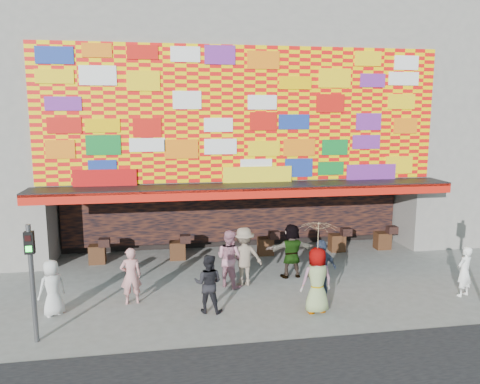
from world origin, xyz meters
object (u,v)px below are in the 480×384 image
at_px(ped_a, 52,288).
at_px(ped_c, 208,283).
at_px(ped_g, 317,280).
at_px(parasol, 318,238).
at_px(ped_e, 321,271).
at_px(ped_h, 464,271).
at_px(signal_left, 31,270).
at_px(ped_f, 291,251).
at_px(ped_i, 229,258).
at_px(ped_d, 244,256).
at_px(ped_b, 131,276).

height_order(ped_a, ped_c, ped_c).
height_order(ped_g, parasol, parasol).
height_order(ped_c, ped_e, ped_e).
relative_size(ped_g, ped_h, 1.20).
relative_size(signal_left, ped_a, 1.87).
distance_m(ped_f, ped_i, 2.29).
distance_m(signal_left, ped_h, 12.41).
relative_size(ped_d, ped_h, 1.23).
height_order(ped_h, parasol, parasol).
height_order(ped_b, ped_d, ped_d).
relative_size(ped_c, ped_g, 0.89).
relative_size(ped_c, ped_e, 0.88).
bearing_deg(signal_left, ped_g, 4.08).
height_order(signal_left, ped_d, signal_left).
xyz_separation_m(ped_b, ped_g, (5.24, -1.51, 0.09)).
bearing_deg(ped_b, ped_c, 148.08).
height_order(ped_b, ped_i, ped_i).
bearing_deg(ped_c, ped_b, -5.96).
distance_m(ped_d, parasol, 3.20).
distance_m(ped_a, ped_g, 7.43).
distance_m(ped_b, ped_d, 3.69).
distance_m(ped_e, ped_g, 0.79).
height_order(ped_i, parasol, parasol).
height_order(ped_a, ped_f, ped_f).
relative_size(ped_a, ped_i, 0.85).
distance_m(ped_a, ped_d, 5.86).
xyz_separation_m(signal_left, ped_c, (4.40, 1.07, -1.01)).
bearing_deg(signal_left, ped_c, 13.62).
bearing_deg(ped_c, ped_h, -163.19).
height_order(ped_e, ped_i, ped_e).
bearing_deg(parasol, ped_i, 131.62).
distance_m(signal_left, ped_i, 6.12).
relative_size(ped_a, ped_c, 0.95).
distance_m(ped_b, ped_h, 10.19).
bearing_deg(ped_e, ped_b, -31.64).
bearing_deg(ped_h, ped_a, -24.82).
relative_size(ped_a, ped_f, 0.85).
relative_size(ped_a, ped_h, 1.02).
bearing_deg(ped_i, parasol, 176.44).
relative_size(ped_d, ped_i, 1.03).
bearing_deg(ped_i, ped_h, -151.22).
bearing_deg(ped_c, signal_left, 31.43).
xyz_separation_m(ped_b, parasol, (5.24, -1.51, 1.32)).
xyz_separation_m(ped_a, ped_d, (5.68, 1.42, 0.17)).
bearing_deg(ped_i, ped_b, 61.39).
relative_size(ped_f, parasol, 0.99).
distance_m(ped_d, ped_e, 2.70).
distance_m(ped_e, ped_f, 2.25).
bearing_deg(ped_c, ped_g, -172.21).
bearing_deg(ped_c, parasol, -172.21).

